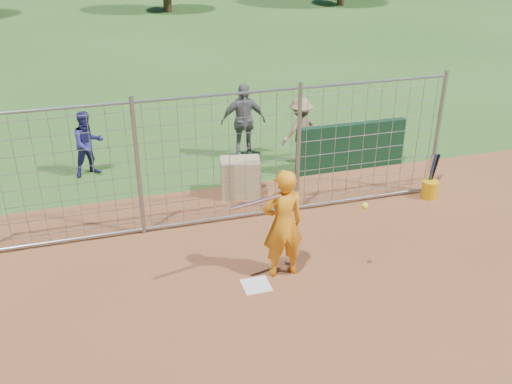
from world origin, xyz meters
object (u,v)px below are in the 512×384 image
object	(u,v)px
batter	(283,224)
bystander_b	(243,122)
equipment_bin	(240,177)
bucket_with_bats	(430,187)
bystander_a	(88,144)
bystander_c	(300,130)

from	to	relation	value
batter	bystander_b	distance (m)	4.97
equipment_bin	bucket_with_bats	world-z (taller)	bucket_with_bats
batter	bystander_b	size ratio (longest dim) A/B	1.01
bystander_a	bystander_c	size ratio (longest dim) A/B	0.96
bystander_b	bucket_with_bats	size ratio (longest dim) A/B	1.89
bystander_b	bucket_with_bats	xyz separation A→B (m)	(3.11, -3.17, -0.67)
bystander_c	bystander_a	bearing A→B (deg)	-24.24
equipment_bin	bystander_c	bearing A→B (deg)	47.57
bystander_b	equipment_bin	xyz separation A→B (m)	(-0.60, -1.92, -0.52)
bystander_c	bucket_with_bats	xyz separation A→B (m)	(1.88, -2.62, -0.52)
bystander_c	bucket_with_bats	world-z (taller)	bystander_c
bucket_with_bats	batter	bearing A→B (deg)	-155.53
bystander_c	bystander_b	bearing A→B (deg)	-41.11
bystander_b	bucket_with_bats	distance (m)	4.49
equipment_bin	bucket_with_bats	distance (m)	3.92
bystander_a	bystander_c	distance (m)	4.82
bucket_with_bats	bystander_b	bearing A→B (deg)	134.41
bystander_b	bystander_c	distance (m)	1.36
batter	bystander_c	world-z (taller)	batter
bystander_a	bystander_b	bearing A→B (deg)	-22.17
bystander_b	equipment_bin	size ratio (longest dim) A/B	2.30
bystander_b	bystander_c	world-z (taller)	bystander_b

